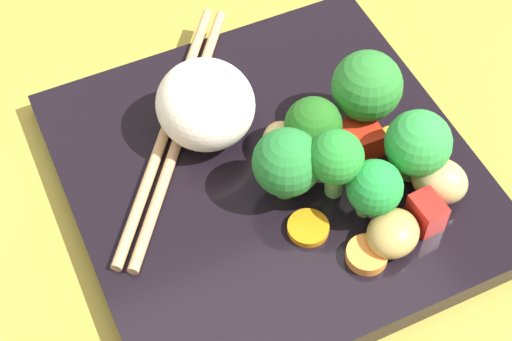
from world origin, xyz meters
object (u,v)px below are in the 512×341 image
at_px(square_plate, 271,176).
at_px(chopstick_pair, 175,126).
at_px(rice_mound, 205,104).
at_px(carrot_slice_3, 314,226).
at_px(broccoli_floret_4, 311,123).

bearing_deg(square_plate, chopstick_pair, 128.10).
height_order(rice_mound, carrot_slice_3, rice_mound).
xyz_separation_m(square_plate, carrot_slice_3, (0.00, -0.06, 0.01)).
bearing_deg(carrot_slice_3, chopstick_pair, 113.93).
bearing_deg(chopstick_pair, square_plate, 75.52).
relative_size(square_plate, broccoli_floret_4, 5.35).
xyz_separation_m(square_plate, rice_mound, (-0.03, 0.05, 0.04)).
height_order(rice_mound, chopstick_pair, rice_mound).
distance_m(broccoli_floret_4, chopstick_pair, 0.10).
distance_m(square_plate, chopstick_pair, 0.08).
height_order(carrot_slice_3, chopstick_pair, chopstick_pair).
height_order(square_plate, rice_mound, rice_mound).
height_order(square_plate, broccoli_floret_4, broccoli_floret_4).
relative_size(broccoli_floret_4, chopstick_pair, 0.25).
bearing_deg(rice_mound, chopstick_pair, 153.77).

